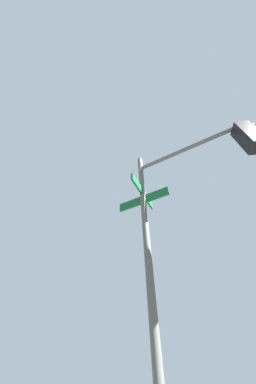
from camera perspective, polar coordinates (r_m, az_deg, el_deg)
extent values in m
cylinder|color=#474C47|center=(3.06, 6.20, -17.93)|extent=(0.12, 0.12, 5.21)
cylinder|color=#474C47|center=(4.43, 17.55, 12.67)|extent=(0.89, 2.13, 0.09)
cube|color=black|center=(4.25, 33.79, 14.30)|extent=(0.28, 0.28, 0.80)
sphere|color=red|center=(4.48, 34.28, 16.50)|extent=(0.18, 0.18, 0.18)
cube|color=#0F5128|center=(3.73, 4.84, -2.44)|extent=(0.43, 1.04, 0.20)
cube|color=#0F5128|center=(3.88, 4.64, -0.10)|extent=(0.95, 0.40, 0.20)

